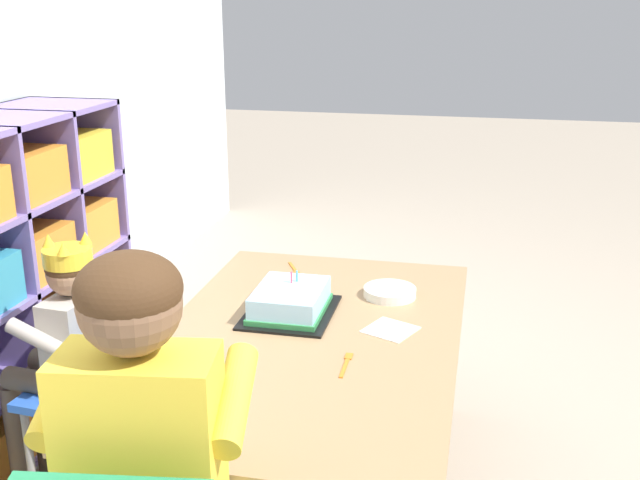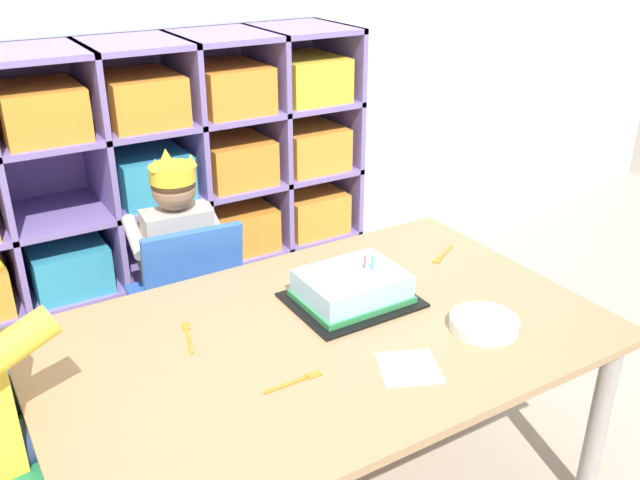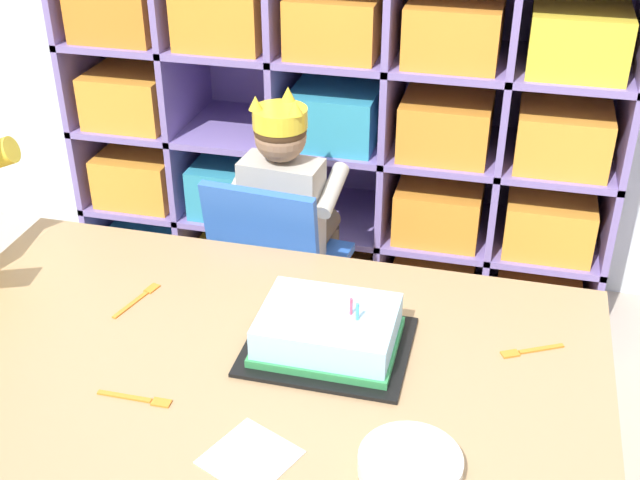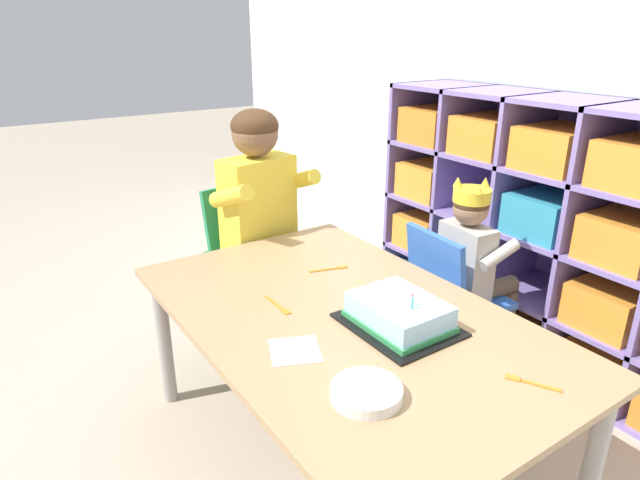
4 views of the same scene
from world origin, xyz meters
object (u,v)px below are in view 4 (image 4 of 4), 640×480
child_with_crown (474,257)px  fork_by_napkin (529,382)px  fork_scattered_mid_table (331,269)px  classroom_chair_adult_side (253,247)px  adult_helper_seated (267,209)px  paper_plate_stack (366,392)px  fork_at_table_front_edge (279,306)px  classroom_chair_blue (450,294)px  birthday_cake_on_tray (399,315)px  activity_table (344,332)px

child_with_crown → fork_by_napkin: size_ratio=6.88×
child_with_crown → fork_scattered_mid_table: child_with_crown is taller
fork_scattered_mid_table → classroom_chair_adult_side: bearing=-72.4°
adult_helper_seated → fork_by_napkin: bearing=-97.1°
child_with_crown → paper_plate_stack: bearing=122.1°
fork_scattered_mid_table → fork_by_napkin: same height
classroom_chair_adult_side → adult_helper_seated: (0.12, 0.02, 0.21)m
child_with_crown → fork_at_table_front_edge: size_ratio=5.96×
fork_scattered_mid_table → child_with_crown: bearing=177.4°
classroom_chair_blue → birthday_cake_on_tray: bearing=122.4°
paper_plate_stack → fork_by_napkin: bearing=64.0°
paper_plate_stack → child_with_crown: bearing=117.2°
classroom_chair_adult_side → adult_helper_seated: adult_helper_seated is taller
fork_at_table_front_edge → fork_by_napkin: bearing=-155.8°
activity_table → fork_at_table_front_edge: size_ratio=9.70×
birthday_cake_on_tray → paper_plate_stack: size_ratio=1.87×
adult_helper_seated → fork_at_table_front_edge: size_ratio=7.48×
fork_at_table_front_edge → fork_scattered_mid_table: size_ratio=1.00×
birthday_cake_on_tray → paper_plate_stack: birthday_cake_on_tray is taller
classroom_chair_blue → adult_helper_seated: bearing=41.7°
fork_at_table_front_edge → fork_by_napkin: size_ratio=1.15×
classroom_chair_adult_side → paper_plate_stack: (1.21, -0.32, 0.11)m
activity_table → child_with_crown: (-0.12, 0.72, 0.04)m
child_with_crown → birthday_cake_on_tray: 0.68m
adult_helper_seated → paper_plate_stack: (1.09, -0.34, -0.09)m
birthday_cake_on_tray → fork_by_napkin: bearing=12.2°
paper_plate_stack → fork_by_napkin: 0.41m
birthday_cake_on_tray → fork_scattered_mid_table: size_ratio=2.25×
adult_helper_seated → birthday_cake_on_tray: size_ratio=3.31×
fork_scattered_mid_table → fork_at_table_front_edge: bearing=39.6°
classroom_chair_blue → fork_at_table_front_edge: classroom_chair_blue is taller
adult_helper_seated → paper_plate_stack: size_ratio=6.21×
fork_by_napkin → fork_scattered_mid_table: bearing=153.4°
classroom_chair_adult_side → fork_scattered_mid_table: classroom_chair_adult_side is taller
adult_helper_seated → classroom_chair_adult_side: bearing=90.0°
fork_at_table_front_edge → fork_by_napkin: same height
classroom_chair_adult_side → paper_plate_stack: 1.25m
child_with_crown → birthday_cake_on_tray: bearing=117.5°
activity_table → birthday_cake_on_tray: bearing=32.2°
adult_helper_seated → fork_by_napkin: (1.27, 0.03, -0.11)m
birthday_cake_on_tray → child_with_crown: bearing=112.6°
child_with_crown → fork_at_table_front_edge: child_with_crown is taller
activity_table → birthday_cake_on_tray: size_ratio=4.30×
birthday_cake_on_tray → fork_scattered_mid_table: birthday_cake_on_tray is taller
activity_table → adult_helper_seated: bearing=168.9°
birthday_cake_on_tray → fork_scattered_mid_table: bearing=171.3°
activity_table → birthday_cake_on_tray: (0.14, 0.09, 0.10)m
child_with_crown → adult_helper_seated: size_ratio=0.80×
classroom_chair_blue → fork_at_table_front_edge: (-0.03, -0.75, 0.16)m
activity_table → child_with_crown: bearing=99.3°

